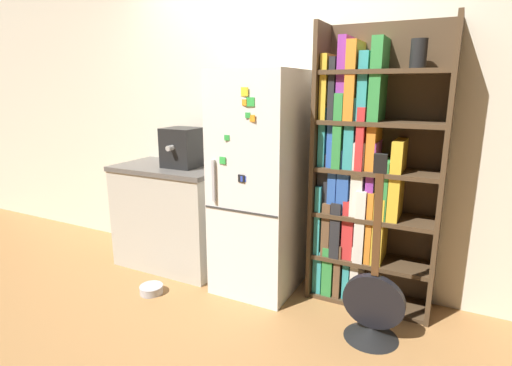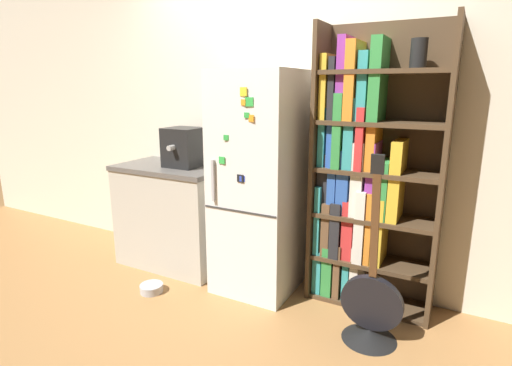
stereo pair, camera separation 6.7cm
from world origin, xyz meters
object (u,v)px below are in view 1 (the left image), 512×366
(espresso_machine, at_px, (182,147))
(pet_bowl, at_px, (151,289))
(bookshelf, at_px, (363,176))
(refrigerator, at_px, (260,184))
(guitar, at_px, (372,313))

(espresso_machine, height_order, pet_bowl, espresso_machine)
(pet_bowl, bearing_deg, bookshelf, 25.13)
(bookshelf, bearing_deg, espresso_machine, -175.25)
(bookshelf, height_order, pet_bowl, bookshelf)
(refrigerator, height_order, bookshelf, bookshelf)
(guitar, bearing_deg, bookshelf, 113.99)
(guitar, bearing_deg, pet_bowl, -173.27)
(bookshelf, distance_m, guitar, 0.92)
(refrigerator, bearing_deg, espresso_machine, 177.15)
(pet_bowl, bearing_deg, refrigerator, 36.53)
(refrigerator, xyz_separation_m, bookshelf, (0.73, 0.16, 0.10))
(bookshelf, distance_m, espresso_machine, 1.48)
(pet_bowl, bearing_deg, espresso_machine, 96.18)
(bookshelf, xyz_separation_m, espresso_machine, (-1.47, -0.12, 0.12))
(refrigerator, distance_m, guitar, 1.19)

